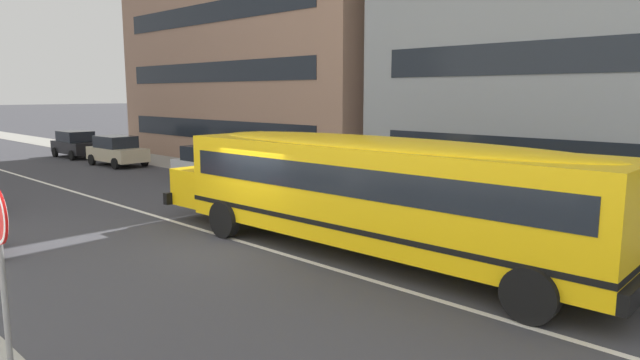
# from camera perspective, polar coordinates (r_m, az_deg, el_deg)

# --- Properties ---
(ground_plane) EXTENTS (400.00, 400.00, 0.00)m
(ground_plane) POSITION_cam_1_polar(r_m,az_deg,el_deg) (14.80, -6.96, -6.64)
(ground_plane) COLOR #38383D
(sidewalk_far) EXTENTS (120.00, 3.00, 0.01)m
(sidewalk_far) POSITION_cam_1_polar(r_m,az_deg,el_deg) (20.56, 10.46, -2.31)
(sidewalk_far) COLOR gray
(sidewalk_far) RESTS_ON ground_plane
(lane_centreline) EXTENTS (110.00, 0.16, 0.01)m
(lane_centreline) POSITION_cam_1_polar(r_m,az_deg,el_deg) (14.80, -6.96, -6.63)
(lane_centreline) COLOR silver
(lane_centreline) RESTS_ON ground_plane
(school_bus) EXTENTS (13.21, 3.14, 2.94)m
(school_bus) POSITION_cam_1_polar(r_m,az_deg,el_deg) (13.38, 5.02, -0.62)
(school_bus) COLOR yellow
(school_bus) RESTS_ON ground_plane
(parked_car_beige_beside_sign) EXTENTS (3.96, 2.00, 1.64)m
(parked_car_beige_beside_sign) POSITION_cam_1_polar(r_m,az_deg,el_deg) (32.49, -20.15, 2.87)
(parked_car_beige_beside_sign) COLOR #C1B28E
(parked_car_beige_beside_sign) RESTS_ON ground_plane
(parked_car_silver_under_tree) EXTENTS (3.92, 1.91, 1.64)m
(parked_car_silver_under_tree) POSITION_cam_1_polar(r_m,az_deg,el_deg) (24.97, -11.19, 1.59)
(parked_car_silver_under_tree) COLOR #B7BABF
(parked_car_silver_under_tree) RESTS_ON ground_plane
(parked_car_black_by_hydrant) EXTENTS (3.90, 1.88, 1.64)m
(parked_car_black_by_hydrant) POSITION_cam_1_polar(r_m,az_deg,el_deg) (37.61, -23.76, 3.41)
(parked_car_black_by_hydrant) COLOR black
(parked_car_black_by_hydrant) RESTS_ON ground_plane
(apartment_block_far_left) EXTENTS (19.92, 11.26, 13.30)m
(apartment_block_far_left) POSITION_cam_1_polar(r_m,az_deg,el_deg) (35.71, -3.71, 13.22)
(apartment_block_far_left) COLOR #93705B
(apartment_block_far_left) RESTS_ON ground_plane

